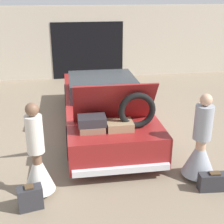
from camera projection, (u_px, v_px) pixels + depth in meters
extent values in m
plane|color=#7F705B|center=(104.00, 127.00, 8.21)|extent=(40.00, 40.00, 0.00)
cube|color=beige|center=(87.00, 43.00, 12.27)|extent=(12.00, 0.12, 2.80)
cube|color=black|center=(88.00, 51.00, 12.31)|extent=(2.80, 0.02, 2.20)
cube|color=maroon|center=(104.00, 109.00, 8.03)|extent=(1.92, 5.08, 0.63)
cube|color=#1E2328|center=(102.00, 86.00, 8.11)|extent=(1.69, 1.63, 0.45)
cylinder|color=black|center=(68.00, 96.00, 9.40)|extent=(0.18, 0.73, 0.73)
cylinder|color=black|center=(126.00, 93.00, 9.65)|extent=(0.18, 0.73, 0.73)
cylinder|color=black|center=(71.00, 143.00, 6.55)|extent=(0.18, 0.73, 0.73)
cylinder|color=black|center=(153.00, 137.00, 6.80)|extent=(0.18, 0.73, 0.73)
cube|color=silver|center=(122.00, 170.00, 5.74)|extent=(1.83, 0.10, 0.12)
cube|color=maroon|center=(114.00, 103.00, 6.20)|extent=(1.63, 0.59, 0.92)
cube|color=#8C7259|center=(92.00, 128.00, 6.04)|extent=(0.49, 0.39, 0.12)
cube|color=#9E8460|center=(120.00, 125.00, 6.10)|extent=(0.51, 0.42, 0.16)
cube|color=#2D2D33|center=(92.00, 121.00, 5.98)|extent=(0.54, 0.37, 0.18)
torus|color=black|center=(137.00, 111.00, 6.05)|extent=(0.74, 0.12, 0.74)
cylinder|color=brown|center=(38.00, 173.00, 5.40)|extent=(0.16, 0.16, 0.83)
cone|color=silver|center=(38.00, 171.00, 5.38)|extent=(0.55, 0.55, 0.75)
cylinder|color=silver|center=(35.00, 134.00, 5.13)|extent=(0.29, 0.29, 0.66)
sphere|color=brown|center=(32.00, 109.00, 4.96)|extent=(0.22, 0.22, 0.22)
cylinder|color=tan|center=(199.00, 158.00, 5.89)|extent=(0.18, 0.18, 0.82)
cone|color=#9399A3|center=(199.00, 156.00, 5.87)|extent=(0.63, 0.63, 0.74)
cylinder|color=#9399A3|center=(203.00, 123.00, 5.62)|extent=(0.33, 0.33, 0.65)
sphere|color=tan|center=(206.00, 100.00, 5.46)|extent=(0.22, 0.22, 0.22)
cube|color=#2D2D33|center=(30.00, 198.00, 5.10)|extent=(0.43, 0.29, 0.40)
cube|color=#4C3823|center=(29.00, 187.00, 5.01)|extent=(0.16, 0.15, 0.02)
cube|color=#2D2D33|center=(214.00, 182.00, 5.58)|extent=(0.56, 0.24, 0.33)
cube|color=#4C3823|center=(215.00, 173.00, 5.52)|extent=(0.20, 0.13, 0.02)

